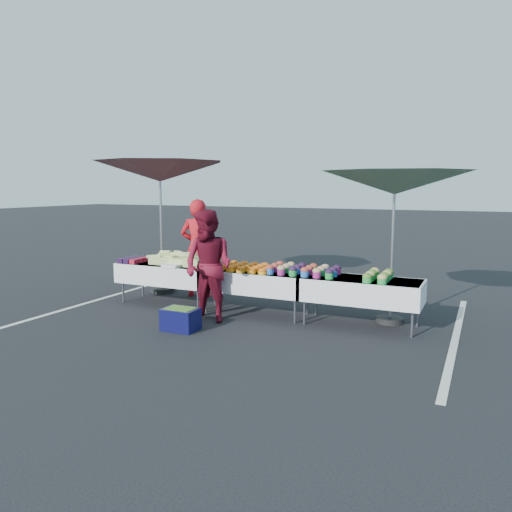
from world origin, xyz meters
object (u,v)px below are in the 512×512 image
at_px(umbrella_right, 395,184).
at_px(vendor, 198,248).
at_px(table_center, 256,280).
at_px(table_right, 361,289).
at_px(customer, 208,266).
at_px(table_left, 168,273).
at_px(storage_bin, 181,319).
at_px(umbrella_left, 160,173).

bearing_deg(umbrella_right, vendor, 174.37).
xyz_separation_m(table_center, table_right, (1.80, 0.00, 0.00)).
xyz_separation_m(customer, umbrella_right, (2.68, 1.15, 1.30)).
bearing_deg(table_left, vendor, 76.70).
bearing_deg(vendor, table_left, 60.51).
xyz_separation_m(umbrella_right, storage_bin, (-2.81, -1.78, -2.03)).
relative_size(table_left, table_right, 1.00).
height_order(table_right, vendor, vendor).
relative_size(table_right, vendor, 0.96).
relative_size(vendor, storage_bin, 3.67).
bearing_deg(table_left, table_right, 0.00).
bearing_deg(umbrella_left, table_center, -17.74).
bearing_deg(table_center, vendor, 154.41).
height_order(table_left, umbrella_right, umbrella_right).
xyz_separation_m(table_right, umbrella_right, (0.38, 0.40, 1.62)).
bearing_deg(table_center, table_left, 180.00).
height_order(table_left, vendor, vendor).
relative_size(table_left, storage_bin, 3.54).
xyz_separation_m(umbrella_left, storage_bin, (1.88, -2.18, -2.26)).
distance_m(vendor, umbrella_left, 1.72).
xyz_separation_m(table_right, vendor, (-3.42, 0.77, 0.38)).
bearing_deg(table_left, customer, -29.82).
bearing_deg(customer, storage_bin, -93.79).
distance_m(vendor, customer, 1.90).
distance_m(table_left, umbrella_right, 4.32).
relative_size(vendor, umbrella_left, 0.66).
height_order(table_center, vendor, vendor).
bearing_deg(vendor, storage_bin, 98.58).
distance_m(table_right, umbrella_right, 1.71).
bearing_deg(umbrella_left, vendor, -1.66).
height_order(table_center, customer, customer).
xyz_separation_m(table_center, vendor, (-1.62, 0.77, 0.38)).
relative_size(table_center, storage_bin, 3.54).
bearing_deg(storage_bin, table_right, 29.26).
distance_m(table_left, table_right, 3.60).
relative_size(table_center, umbrella_right, 0.67).
bearing_deg(customer, umbrella_left, 150.57).
bearing_deg(storage_bin, umbrella_right, 31.98).
distance_m(table_left, table_center, 1.80).
xyz_separation_m(umbrella_left, umbrella_right, (4.68, -0.40, -0.23)).
distance_m(table_left, customer, 1.54).
distance_m(umbrella_left, storage_bin, 3.66).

